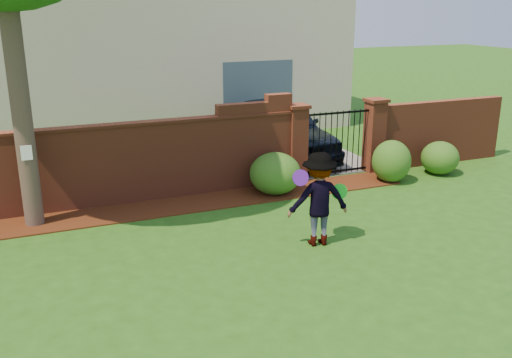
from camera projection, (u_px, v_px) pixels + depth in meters
name	position (u px, v px, depth m)	size (l,w,h in m)	color
ground	(273.00, 264.00, 9.47)	(80.00, 80.00, 0.01)	#224F13
mulch_bed	(168.00, 207.00, 12.06)	(11.10, 1.08, 0.03)	#3B180A
brick_wall	(109.00, 163.00, 11.98)	(8.70, 0.31, 2.16)	brown
brick_wall_return	(437.00, 132.00, 15.16)	(4.00, 0.25, 1.70)	brown
pillar_left	(297.00, 143.00, 13.59)	(0.50, 0.50, 1.88)	brown
pillar_right	(374.00, 135.00, 14.39)	(0.50, 0.50, 1.88)	brown
iron_gate	(336.00, 143.00, 14.02)	(1.78, 0.03, 1.60)	black
driveway	(271.00, 141.00, 17.80)	(3.20, 8.00, 0.01)	slate
house	(158.00, 33.00, 19.47)	(12.40, 6.40, 6.30)	beige
car	(284.00, 130.00, 15.63)	(1.91, 4.73, 1.61)	black
paper_notice	(26.00, 153.00, 10.53)	(0.20, 0.01, 0.28)	white
shrub_left	(275.00, 174.00, 12.81)	(1.17, 1.17, 0.96)	#205419
shrub_middle	(391.00, 161.00, 13.66)	(0.93, 0.93, 1.03)	#205419
shrub_right	(440.00, 158.00, 14.32)	(0.94, 0.94, 0.84)	#205419
man	(319.00, 200.00, 9.99)	(1.10, 0.63, 1.70)	gray
frisbee_purple	(301.00, 178.00, 9.65)	(0.28, 0.28, 0.03)	#5E1AA8
frisbee_green	(339.00, 192.00, 10.01)	(0.29, 0.29, 0.03)	green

